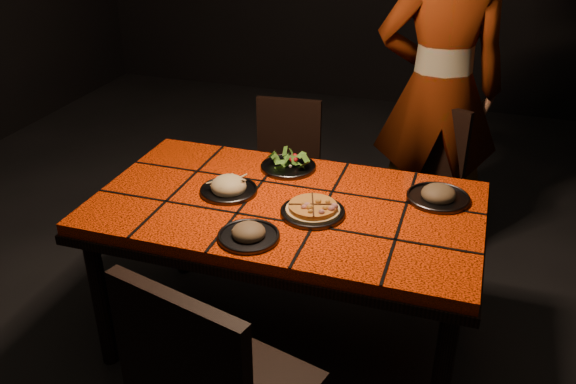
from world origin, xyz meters
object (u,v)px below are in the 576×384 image
(plate_pizza, at_px, (313,210))
(chair_far_left, at_px, (285,162))
(chair_far_right, at_px, (420,176))
(diner, at_px, (439,91))
(plate_pasta, at_px, (229,188))
(dining_table, at_px, (286,218))

(plate_pizza, bearing_deg, chair_far_left, 114.17)
(chair_far_right, relative_size, diner, 0.47)
(diner, height_order, plate_pizza, diner)
(chair_far_left, xyz_separation_m, diner, (0.81, 0.16, 0.46))
(plate_pizza, distance_m, plate_pasta, 0.40)
(chair_far_left, bearing_deg, dining_table, -77.33)
(dining_table, xyz_separation_m, plate_pasta, (-0.26, 0.01, 0.10))
(chair_far_left, xyz_separation_m, chair_far_right, (0.77, -0.01, 0.04))
(chair_far_right, distance_m, plate_pasta, 1.19)
(plate_pizza, xyz_separation_m, plate_pasta, (-0.39, 0.07, 0.00))
(dining_table, bearing_deg, diner, 65.41)
(dining_table, distance_m, diner, 1.22)
(plate_pizza, bearing_deg, chair_far_right, 71.32)
(plate_pasta, bearing_deg, plate_pizza, -9.77)
(chair_far_left, relative_size, plate_pizza, 3.01)
(dining_table, xyz_separation_m, chair_far_left, (-0.31, 0.92, -0.20))
(chair_far_left, height_order, diner, diner)
(chair_far_right, distance_m, plate_pizza, 1.06)
(chair_far_left, bearing_deg, diner, 5.56)
(dining_table, bearing_deg, plate_pasta, 178.48)
(chair_far_left, relative_size, plate_pasta, 3.35)
(chair_far_right, bearing_deg, plate_pizza, -86.70)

